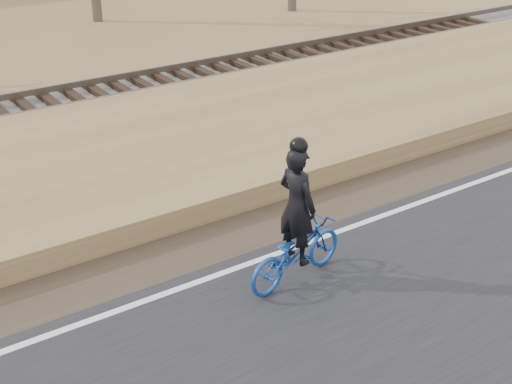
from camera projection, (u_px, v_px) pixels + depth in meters
ground at (135, 317)px, 9.98m from camera, size 120.00×120.00×0.00m
edge_line at (128, 307)px, 10.10m from camera, size 120.00×0.12×0.01m
shoulder at (101, 278)px, 10.86m from camera, size 120.00×1.60×0.04m
embankment at (34, 194)px, 13.00m from camera, size 120.00×5.00×0.44m
cyclist at (296, 237)px, 10.43m from camera, size 1.92×0.94×2.29m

